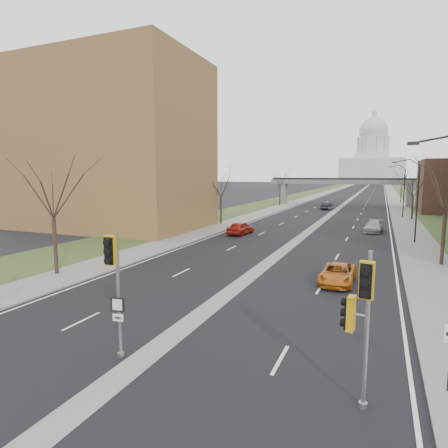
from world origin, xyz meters
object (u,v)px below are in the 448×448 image
Objects in this scene: car_right_mid at (374,226)px; car_left_far at (327,206)px; signal_pole_right at (360,308)px; signal_pole_median at (114,274)px; car_right_near at (338,274)px; car_left_near at (241,228)px.

car_left_far is at bearing 113.59° from car_right_mid.
car_right_mid is at bearing 98.28° from signal_pole_right.
signal_pole_median is 15.99m from car_right_near.
car_left_far is at bearing 80.15° from signal_pole_median.
car_left_near is 16.97m from car_right_mid.
signal_pole_right is 68.82m from car_left_far.
signal_pole_right is at bearing 103.02° from car_left_far.
signal_pole_median is at bearing -96.92° from car_right_mid.
car_left_near is (-6.35, 31.00, -2.69)m from signal_pole_median.
car_left_near reaches higher than car_left_far.
signal_pole_median is 31.76m from car_left_near.
car_left_near is at bearing 124.15° from signal_pole_right.
signal_pole_right is 38.94m from car_right_mid.
car_left_near is 1.00× the size of car_right_near.
car_right_mid is at bearing 113.02° from car_left_far.
car_right_mid reaches higher than car_right_near.
car_right_mid is (14.85, 8.22, -0.07)m from car_left_near.
signal_pole_right reaches higher than car_right_near.
signal_pole_right is 1.07× the size of car_right_near.
car_right_near is (6.75, 14.22, -2.84)m from signal_pole_median.
signal_pole_median is at bearing -169.69° from signal_pole_right.
car_left_far is 54.78m from car_right_near.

